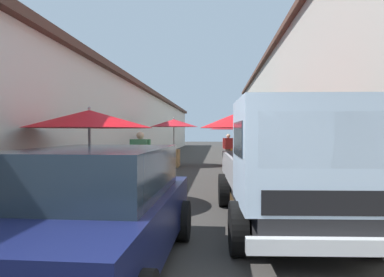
{
  "coord_description": "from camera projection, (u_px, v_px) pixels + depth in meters",
  "views": [
    {
      "loc": [
        -2.03,
        -0.53,
        1.64
      ],
      "look_at": [
        12.17,
        0.55,
        1.38
      ],
      "focal_mm": 32.53,
      "sensor_mm": 36.0,
      "label": 1
    }
  ],
  "objects": [
    {
      "name": "vendor_by_crates",
      "position": [
        228.0,
        147.0,
        18.08
      ],
      "size": [
        0.34,
        0.59,
        1.55
      ],
      "color": "#665B4C",
      "rests_on": "ground"
    },
    {
      "name": "building_right_concrete",
      "position": [
        351.0,
        100.0,
        17.2
      ],
      "size": [
        49.8,
        7.5,
        6.48
      ],
      "color": "#A39E93",
      "rests_on": "ground"
    },
    {
      "name": "fruit_stall_near_right",
      "position": [
        173.0,
        131.0,
        16.67
      ],
      "size": [
        2.31,
        2.31,
        2.34
      ],
      "color": "#9E9EA3",
      "rests_on": "ground"
    },
    {
      "name": "vendor_in_shade",
      "position": [
        140.0,
        155.0,
        10.31
      ],
      "size": [
        0.27,
        0.65,
        1.66
      ],
      "color": "#232328",
      "rests_on": "ground"
    },
    {
      "name": "building_left_whitewash",
      "position": [
        74.0,
        123.0,
        18.29
      ],
      "size": [
        49.8,
        7.5,
        4.18
      ],
      "color": "beige",
      "rests_on": "ground"
    },
    {
      "name": "fruit_stall_mid_lane",
      "position": [
        88.0,
        129.0,
        7.49
      ],
      "size": [
        2.72,
        2.72,
        2.19
      ],
      "color": "#9E9EA3",
      "rests_on": "ground"
    },
    {
      "name": "fruit_stall_near_left",
      "position": [
        248.0,
        127.0,
        8.57
      ],
      "size": [
        2.42,
        2.42,
        2.31
      ],
      "color": "#9E9EA3",
      "rests_on": "ground"
    },
    {
      "name": "delivery_truck",
      "position": [
        291.0,
        172.0,
        5.26
      ],
      "size": [
        4.99,
        2.14,
        2.08
      ],
      "color": "black",
      "rests_on": "ground"
    },
    {
      "name": "plastic_stool",
      "position": [
        248.0,
        164.0,
        14.3
      ],
      "size": [
        0.3,
        0.3,
        0.43
      ],
      "color": "#1E8C3F",
      "rests_on": "ground"
    },
    {
      "name": "fruit_stall_far_right",
      "position": [
        238.0,
        128.0,
        16.61
      ],
      "size": [
        2.81,
        2.81,
        2.28
      ],
      "color": "#9E9EA3",
      "rests_on": "ground"
    },
    {
      "name": "fruit_stall_far_left",
      "position": [
        244.0,
        127.0,
        11.7
      ],
      "size": [
        2.3,
        2.3,
        2.37
      ],
      "color": "#9E9EA3",
      "rests_on": "ground"
    },
    {
      "name": "ground",
      "position": [
        207.0,
        169.0,
        15.55
      ],
      "size": [
        90.0,
        90.0,
        0.0
      ],
      "primitive_type": "plane",
      "color": "#33302D"
    },
    {
      "name": "hatchback_car",
      "position": [
        96.0,
        210.0,
        4.04
      ],
      "size": [
        3.94,
        1.97,
        1.45
      ],
      "color": "#0F1438",
      "rests_on": "ground"
    }
  ]
}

